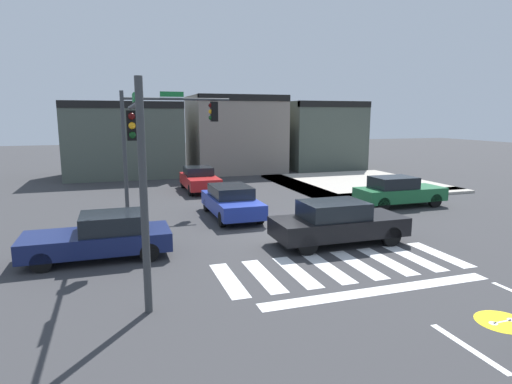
{
  "coord_description": "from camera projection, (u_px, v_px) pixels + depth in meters",
  "views": [
    {
      "loc": [
        -6.5,
        -15.71,
        4.56
      ],
      "look_at": [
        -0.85,
        1.48,
        1.37
      ],
      "focal_mm": 30.23,
      "sensor_mm": 36.0,
      "label": 1
    }
  ],
  "objects": [
    {
      "name": "car_black",
      "position": [
        337.0,
        222.0,
        15.48
      ],
      "size": [
        4.79,
        1.94,
        1.57
      ],
      "rotation": [
        0.0,
        0.0,
        3.14
      ],
      "color": "black",
      "rests_on": "ground_plane"
    },
    {
      "name": "traffic_signal_southwest",
      "position": [
        137.0,
        148.0,
        11.54
      ],
      "size": [
        0.32,
        5.8,
        5.42
      ],
      "rotation": [
        0.0,
        0.0,
        1.57
      ],
      "color": "#383A3D",
      "rests_on": "ground_plane"
    },
    {
      "name": "curb_corner_northeast",
      "position": [
        351.0,
        184.0,
        28.9
      ],
      "size": [
        10.0,
        10.6,
        0.15
      ],
      "color": "#B2AA9E",
      "rests_on": "ground_plane"
    },
    {
      "name": "car_green",
      "position": [
        398.0,
        191.0,
        21.94
      ],
      "size": [
        4.51,
        1.78,
        1.54
      ],
      "color": "#1E6638",
      "rests_on": "ground_plane"
    },
    {
      "name": "car_blue",
      "position": [
        231.0,
        201.0,
        19.65
      ],
      "size": [
        1.89,
        4.62,
        1.43
      ],
      "rotation": [
        0.0,
        0.0,
        -1.57
      ],
      "color": "#23389E",
      "rests_on": "ground_plane"
    },
    {
      "name": "ground_plane",
      "position": [
        287.0,
        230.0,
        17.49
      ],
      "size": [
        120.0,
        120.0,
        0.0
      ],
      "primitive_type": "plane",
      "color": "#353538"
    },
    {
      "name": "traffic_signal_northwest",
      "position": [
        165.0,
        128.0,
        20.27
      ],
      "size": [
        5.1,
        0.32,
        5.7
      ],
      "color": "#383A3D",
      "rests_on": "ground_plane"
    },
    {
      "name": "car_navy",
      "position": [
        102.0,
        236.0,
        13.93
      ],
      "size": [
        4.58,
        1.9,
        1.46
      ],
      "rotation": [
        0.0,
        0.0,
        3.14
      ],
      "color": "#141E4C",
      "rests_on": "ground_plane"
    },
    {
      "name": "car_red",
      "position": [
        199.0,
        179.0,
        26.53
      ],
      "size": [
        1.85,
        4.33,
        1.45
      ],
      "rotation": [
        0.0,
        0.0,
        -1.57
      ],
      "color": "red",
      "rests_on": "ground_plane"
    },
    {
      "name": "crosswalk_near",
      "position": [
        343.0,
        266.0,
        13.28
      ],
      "size": [
        7.8,
        2.74,
        0.01
      ],
      "color": "silver",
      "rests_on": "ground_plane"
    },
    {
      "name": "storefront_row",
      "position": [
        224.0,
        136.0,
        35.51
      ],
      "size": [
        24.0,
        6.62,
        6.19
      ],
      "color": "#4C564C",
      "rests_on": "ground_plane"
    },
    {
      "name": "bike_detector_marking",
      "position": [
        502.0,
        322.0,
        9.67
      ],
      "size": [
        1.18,
        1.18,
        0.01
      ],
      "color": "yellow",
      "rests_on": "ground_plane"
    }
  ]
}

